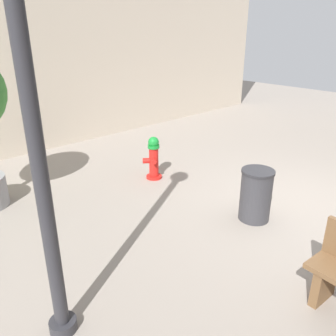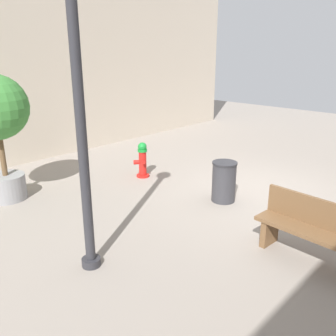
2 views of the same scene
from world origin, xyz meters
name	(u,v)px [view 1 (image 1 of 2)]	position (x,y,z in m)	size (l,w,h in m)	color
ground_plane	(306,209)	(0.00, 0.00, 0.00)	(23.40, 23.40, 0.00)	gray
fire_hydrant	(153,158)	(2.78, 1.04, 0.44)	(0.38, 0.37, 0.88)	red
street_lamp	(25,73)	(0.48, 4.25, 2.58)	(0.36, 0.36, 4.18)	#2D2D33
trash_bin	(256,195)	(0.44, 0.92, 0.43)	(0.52, 0.52, 0.85)	#38383D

